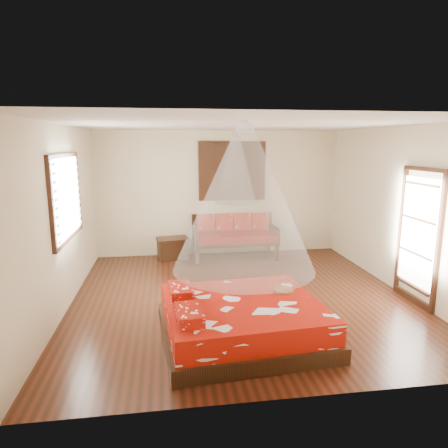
# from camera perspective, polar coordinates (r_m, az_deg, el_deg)

# --- Properties ---
(room) EXTENTS (5.54, 5.54, 2.84)m
(room) POSITION_cam_1_polar(r_m,az_deg,el_deg) (6.41, 2.52, 1.41)
(room) COLOR black
(room) RESTS_ON ground
(bed) EXTENTS (2.21, 2.03, 0.64)m
(bed) POSITION_cam_1_polar(r_m,az_deg,el_deg) (5.37, 2.53, -13.52)
(bed) COLOR black
(bed) RESTS_ON floor
(daybed) EXTENTS (1.85, 0.82, 0.96)m
(daybed) POSITION_cam_1_polar(r_m,az_deg,el_deg) (8.93, 1.49, -1.44)
(daybed) COLOR black
(daybed) RESTS_ON floor
(storage_chest) EXTENTS (0.74, 0.60, 0.46)m
(storage_chest) POSITION_cam_1_polar(r_m,az_deg,el_deg) (8.94, -7.33, -3.41)
(storage_chest) COLOR black
(storage_chest) RESTS_ON floor
(shutter_panel) EXTENTS (1.52, 0.06, 1.32)m
(shutter_panel) POSITION_cam_1_polar(r_m,az_deg,el_deg) (9.06, 1.17, 7.56)
(shutter_panel) COLOR black
(shutter_panel) RESTS_ON wall_back
(window_left) EXTENTS (0.10, 1.74, 1.34)m
(window_left) POSITION_cam_1_polar(r_m,az_deg,el_deg) (6.62, -21.55, 3.58)
(window_left) COLOR black
(window_left) RESTS_ON wall_left
(glazed_door) EXTENTS (0.08, 1.02, 2.16)m
(glazed_door) POSITION_cam_1_polar(r_m,az_deg,el_deg) (6.97, 26.00, -1.69)
(glazed_door) COLOR black
(glazed_door) RESTS_ON floor
(wine_tray) EXTENTS (0.27, 0.27, 0.22)m
(wine_tray) POSITION_cam_1_polar(r_m,az_deg,el_deg) (5.64, 8.50, -8.98)
(wine_tray) COLOR brown
(wine_tray) RESTS_ON bed
(mosquito_net_main) EXTENTS (1.80, 1.80, 1.80)m
(mosquito_net_main) POSITION_cam_1_polar(r_m,az_deg,el_deg) (4.92, 2.89, 3.65)
(mosquito_net_main) COLOR white
(mosquito_net_main) RESTS_ON ceiling
(mosquito_net_daybed) EXTENTS (0.90, 0.90, 1.50)m
(mosquito_net_daybed) POSITION_cam_1_polar(r_m,az_deg,el_deg) (8.59, 1.69, 8.02)
(mosquito_net_daybed) COLOR white
(mosquito_net_daybed) RESTS_ON ceiling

